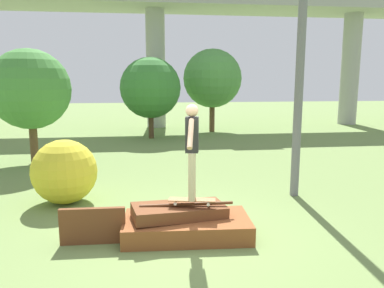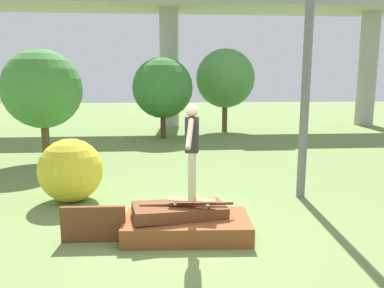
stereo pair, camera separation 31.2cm
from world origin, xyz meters
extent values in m
plane|color=olive|center=(0.00, 0.00, 0.00)|extent=(80.00, 80.00, 0.00)
cube|color=brown|center=(0.00, 0.00, 0.17)|extent=(2.31, 1.28, 0.34)
cube|color=brown|center=(-0.13, 0.06, 0.45)|extent=(1.77, 1.00, 0.28)
cylinder|color=#5B3319|center=(0.00, 0.00, 0.59)|extent=(1.68, 0.06, 0.06)
cube|color=brown|center=(-1.64, -0.12, 0.32)|extent=(1.11, 0.12, 0.64)
cube|color=brown|center=(0.09, -0.07, 0.70)|extent=(0.85, 0.38, 0.01)
cylinder|color=silver|center=(0.39, -0.03, 0.65)|extent=(0.06, 0.04, 0.05)
cylinder|color=silver|center=(0.35, -0.21, 0.65)|extent=(0.06, 0.04, 0.05)
cylinder|color=silver|center=(-0.18, 0.08, 0.65)|extent=(0.06, 0.04, 0.05)
cylinder|color=silver|center=(-0.21, -0.10, 0.65)|extent=(0.06, 0.04, 0.05)
cylinder|color=#C6B78E|center=(0.10, 0.02, 1.13)|extent=(0.12, 0.12, 0.85)
cylinder|color=#C6B78E|center=(0.07, -0.15, 1.13)|extent=(0.12, 0.12, 0.85)
cube|color=black|center=(0.09, -0.07, 1.86)|extent=(0.26, 0.25, 0.61)
sphere|color=tan|center=(0.09, -0.07, 2.28)|extent=(0.22, 0.22, 0.22)
cylinder|color=tan|center=(0.15, 0.25, 1.93)|extent=(0.18, 0.50, 0.47)
cylinder|color=tan|center=(0.02, -0.38, 1.93)|extent=(0.18, 0.50, 0.47)
cube|color=#9E9E99|center=(0.00, 15.98, 7.08)|extent=(44.00, 3.65, 0.60)
cylinder|color=#9E9E99|center=(0.00, 15.98, 3.39)|extent=(1.10, 1.10, 6.78)
cylinder|color=#9E9E99|center=(12.10, 15.98, 3.39)|extent=(1.10, 1.10, 6.78)
cylinder|color=slate|center=(2.88, 2.08, 4.12)|extent=(0.20, 0.20, 8.23)
cylinder|color=#4C3823|center=(-0.40, 11.59, 0.60)|extent=(0.25, 0.25, 1.19)
sphere|color=#387A33|center=(-0.40, 11.59, 2.41)|extent=(2.87, 2.87, 2.87)
cylinder|color=brown|center=(-4.42, 6.58, 0.68)|extent=(0.26, 0.26, 1.37)
sphere|color=#428438|center=(-4.42, 6.58, 2.48)|extent=(2.62, 2.62, 2.62)
cylinder|color=brown|center=(2.92, 13.56, 0.77)|extent=(0.28, 0.28, 1.53)
sphere|color=#4C8E42|center=(2.92, 13.56, 2.86)|extent=(3.11, 3.11, 3.11)
sphere|color=gold|center=(-2.54, 2.18, 0.73)|extent=(1.47, 1.47, 1.47)
camera|label=1|loc=(-0.71, -6.36, 2.79)|focal=35.00mm
camera|label=2|loc=(-0.40, -6.39, 2.79)|focal=35.00mm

